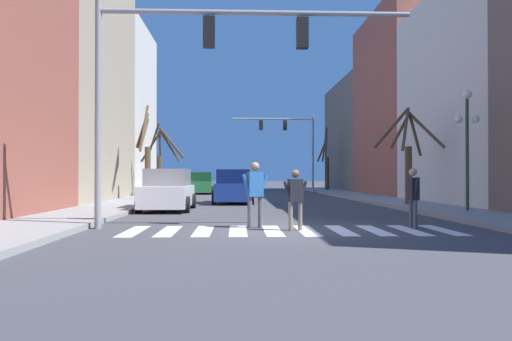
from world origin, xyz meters
TOP-DOWN VIEW (x-y plane):
  - ground_plane at (0.00, 0.00)m, footprint 240.00×240.00m
  - sidewalk_left at (-6.78, 0.00)m, footprint 2.77×90.00m
  - building_row_left at (-11.16, 11.77)m, footprint 6.00×35.06m
  - building_row_right at (11.16, 17.55)m, footprint 6.00×46.60m
  - crosswalk_stripes at (0.00, -0.18)m, footprint 8.55×2.60m
  - traffic_signal_near at (-2.54, 0.46)m, footprint 8.65×0.28m
  - traffic_signal_far at (3.19, 29.41)m, footprint 6.96×0.28m
  - street_lamp_right_corner at (7.19, 5.04)m, footprint 0.95×0.36m
  - car_parked_right_far at (-4.24, 7.58)m, footprint 2.06×4.51m
  - car_parked_left_mid at (-1.08, 31.01)m, footprint 1.98×4.13m
  - car_parked_left_near at (-4.22, 26.52)m, footprint 2.09×4.37m
  - car_driving_toward_lane at (-1.58, 12.87)m, footprint 2.08×4.46m
  - pedestrian_on_left_sidewalk at (-0.88, 0.56)m, footprint 0.76×0.37m
  - pedestrian_near_right_corner at (3.41, 0.20)m, footprint 0.23×0.71m
  - pedestrian_crossing_street at (0.15, -0.20)m, footprint 0.68×0.31m
  - street_tree_left_near at (6.41, 9.17)m, footprint 3.23×1.73m
  - street_tree_right_mid at (-6.44, 14.75)m, footprint 0.67×1.68m
  - street_tree_right_near at (-6.21, 18.55)m, footprint 2.88×1.53m
  - street_tree_left_far at (6.76, 32.01)m, footprint 1.10×1.92m

SIDE VIEW (x-z plane):
  - ground_plane at x=0.00m, z-range 0.00..0.00m
  - crosswalk_stripes at x=0.00m, z-range 0.00..0.01m
  - sidewalk_left at x=-6.78m, z-range 0.00..0.15m
  - car_parked_left_mid at x=-1.08m, z-range -0.05..1.52m
  - car_parked_left_near at x=-4.22m, z-range -0.06..1.65m
  - car_parked_right_far at x=-4.24m, z-range -0.06..1.65m
  - car_driving_toward_lane at x=-1.58m, z-range -0.06..1.70m
  - pedestrian_crossing_street at x=0.15m, z-range 0.15..1.74m
  - pedestrian_near_right_corner at x=3.41m, z-range 0.15..1.80m
  - pedestrian_on_left_sidewalk at x=-0.88m, z-range 0.17..1.98m
  - street_tree_right_near at x=-6.21m, z-range 0.00..4.67m
  - street_tree_left_near at x=6.41m, z-range 0.17..4.57m
  - street_tree_right_mid at x=-6.44m, z-range -0.07..5.18m
  - street_tree_left_far at x=6.76m, z-range -0.30..5.45m
  - street_lamp_right_corner at x=7.19m, z-range 1.08..5.57m
  - traffic_signal_near at x=-2.54m, z-range 1.52..7.84m
  - traffic_signal_far at x=3.19m, z-range 1.51..8.23m
  - building_row_right at x=11.16m, z-range -0.95..12.06m
  - building_row_left at x=-11.16m, z-range -0.42..13.17m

